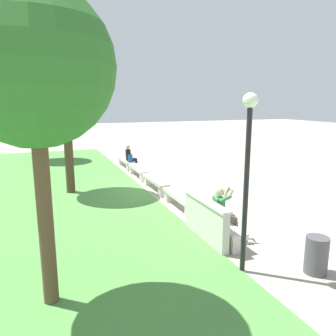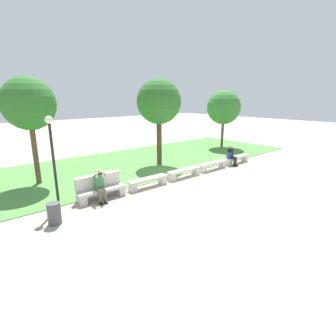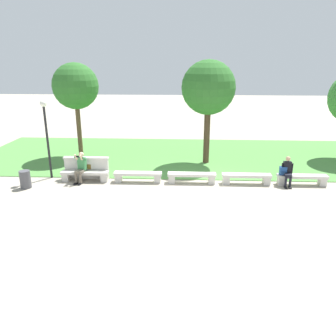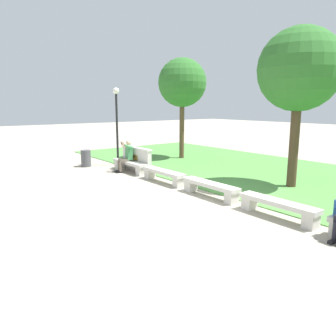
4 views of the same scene
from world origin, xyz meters
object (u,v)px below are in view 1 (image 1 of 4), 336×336
(bench_main, at_px, (217,225))
(bench_far, at_px, (139,170))
(bench_near, at_px, (180,199))
(trash_bin, at_px, (316,255))
(bench_mid, at_px, (156,182))
(tree_behind_wall, at_px, (36,102))
(backpack, at_px, (130,158))
(bench_end, at_px, (126,162))
(lamp_post, at_px, (248,157))
(person_distant, at_px, (130,156))
(tree_right_background, at_px, (34,68))
(tree_left_background, at_px, (65,87))
(person_photographer, at_px, (223,210))

(bench_main, distance_m, bench_far, 7.08)
(bench_near, height_order, trash_bin, trash_bin)
(bench_mid, bearing_deg, trash_bin, -172.28)
(tree_behind_wall, bearing_deg, bench_mid, -154.01)
(bench_mid, distance_m, backpack, 3.89)
(bench_end, bearing_deg, lamp_post, 178.09)
(tree_behind_wall, distance_m, trash_bin, 16.48)
(bench_end, height_order, person_distant, person_distant)
(tree_right_background, bearing_deg, bench_mid, -32.91)
(person_distant, distance_m, lamp_post, 10.57)
(tree_left_background, relative_size, tree_right_background, 1.03)
(bench_main, relative_size, lamp_post, 0.60)
(person_photographer, height_order, tree_right_background, tree_right_background)
(tree_left_background, bearing_deg, bench_far, -62.89)
(person_distant, height_order, lamp_post, lamp_post)
(bench_main, height_order, tree_right_background, tree_right_background)
(lamp_post, bearing_deg, trash_bin, -113.51)
(bench_main, bearing_deg, person_distant, -0.43)
(bench_near, bearing_deg, tree_behind_wall, 20.87)
(bench_near, relative_size, tree_right_background, 0.41)
(tree_left_background, distance_m, lamp_post, 7.81)
(person_distant, bearing_deg, bench_mid, 179.06)
(bench_mid, bearing_deg, bench_far, 0.00)
(bench_end, distance_m, tree_right_background, 12.06)
(person_distant, xyz_separation_m, lamp_post, (-10.43, 0.44, 1.65))
(person_photographer, distance_m, tree_behind_wall, 14.17)
(bench_near, distance_m, trash_bin, 4.70)
(bench_mid, relative_size, tree_left_background, 0.40)
(bench_end, xyz_separation_m, person_photographer, (-9.56, -0.08, 0.43))
(bench_far, height_order, tree_right_background, tree_right_background)
(bench_end, height_order, person_photographer, person_photographer)
(backpack, distance_m, tree_left_background, 5.40)
(bench_near, distance_m, person_distant, 6.41)
(person_distant, bearing_deg, tree_left_background, 136.13)
(bench_end, height_order, tree_behind_wall, tree_behind_wall)
(tree_behind_wall, relative_size, trash_bin, 6.22)
(tree_left_background, bearing_deg, lamp_post, -159.49)
(bench_near, xyz_separation_m, lamp_post, (-4.03, 0.37, 2.01))
(bench_main, distance_m, bench_end, 9.43)
(bench_mid, relative_size, backpack, 4.89)
(bench_main, xyz_separation_m, person_photographer, (-0.13, -0.08, 0.43))
(tree_left_background, distance_m, trash_bin, 9.38)
(bench_main, xyz_separation_m, tree_left_background, (5.51, 3.06, 3.51))
(bench_end, relative_size, lamp_post, 0.60)
(bench_main, bearing_deg, bench_end, 0.00)
(person_distant, bearing_deg, tree_behind_wall, 43.52)
(bench_main, relative_size, tree_behind_wall, 0.45)
(tree_right_background, height_order, lamp_post, tree_right_background)
(bench_far, bearing_deg, tree_behind_wall, 34.07)
(backpack, xyz_separation_m, lamp_post, (-10.27, 0.38, 1.69))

